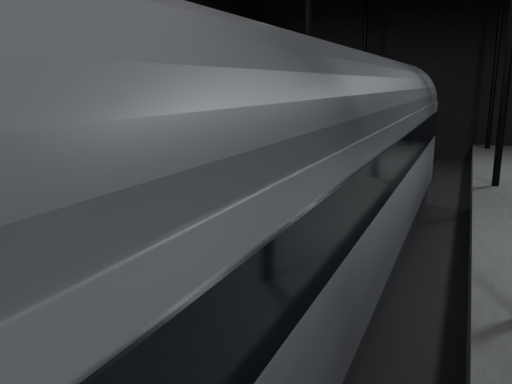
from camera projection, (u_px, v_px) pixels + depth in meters
The scene contains 6 objects.
ground at pixel (348, 266), 13.51m from camera, with size 44.00×44.00×0.00m, color black.
platform_left at pixel (122, 219), 16.27m from camera, with size 9.00×43.80×1.00m, color #4C4C49.
tactile_strip at pixel (239, 217), 14.54m from camera, with size 0.50×43.80×0.01m, color olive.
track at pixel (348, 263), 13.49m from camera, with size 2.40×43.00×0.24m.
train at pixel (335, 165), 11.22m from camera, with size 3.06×20.42×5.46m.
woman at pixel (206, 193), 14.18m from camera, with size 0.58×0.38×1.58m, color #937D5A.
Camera 1 is at (2.70, -12.72, 4.84)m, focal length 35.00 mm.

